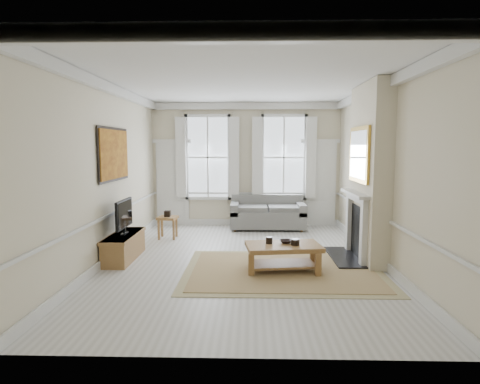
{
  "coord_description": "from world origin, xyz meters",
  "views": [
    {
      "loc": [
        0.14,
        -7.57,
        2.21
      ],
      "look_at": [
        -0.08,
        0.81,
        1.25
      ],
      "focal_mm": 30.0,
      "sensor_mm": 36.0,
      "label": 1
    }
  ],
  "objects_px": {
    "coffee_table": "(283,249)",
    "tv_stand": "(124,247)",
    "sofa": "(268,215)",
    "side_table": "(168,221)"
  },
  "relations": [
    {
      "from": "coffee_table",
      "to": "tv_stand",
      "type": "bearing_deg",
      "value": 160.09
    },
    {
      "from": "tv_stand",
      "to": "sofa",
      "type": "bearing_deg",
      "value": 46.18
    },
    {
      "from": "sofa",
      "to": "side_table",
      "type": "relative_size",
      "value": 3.71
    },
    {
      "from": "coffee_table",
      "to": "sofa",
      "type": "bearing_deg",
      "value": 84.33
    },
    {
      "from": "side_table",
      "to": "tv_stand",
      "type": "relative_size",
      "value": 0.38
    },
    {
      "from": "tv_stand",
      "to": "coffee_table",
      "type": "bearing_deg",
      "value": -12.37
    },
    {
      "from": "side_table",
      "to": "tv_stand",
      "type": "bearing_deg",
      "value": -104.93
    },
    {
      "from": "sofa",
      "to": "side_table",
      "type": "height_order",
      "value": "sofa"
    },
    {
      "from": "side_table",
      "to": "coffee_table",
      "type": "height_order",
      "value": "side_table"
    },
    {
      "from": "sofa",
      "to": "coffee_table",
      "type": "bearing_deg",
      "value": -88.13
    }
  ]
}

